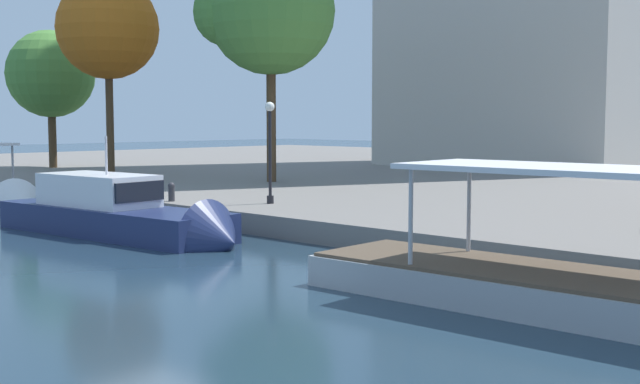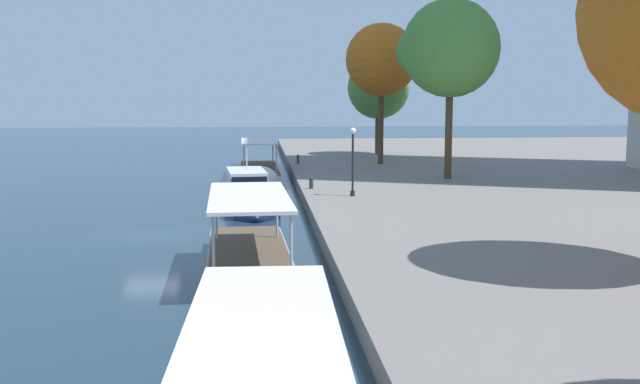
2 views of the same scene
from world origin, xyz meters
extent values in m
plane|color=#1E3342|center=(0.00, 0.00, 0.00)|extent=(220.00, 220.00, 0.00)
cube|color=white|center=(-23.15, 5.18, 0.13)|extent=(11.59, 3.19, 1.24)
cone|color=white|center=(-16.88, 5.30, 0.13)|extent=(1.45, 2.70, 2.67)
cube|color=brown|center=(-23.15, 5.18, 0.79)|extent=(11.36, 3.04, 0.08)
cylinder|color=#B2B2B7|center=(-20.00, 6.43, 1.81)|extent=(0.10, 0.10, 1.97)
cylinder|color=#B2B2B7|center=(-19.96, 4.05, 1.81)|extent=(0.10, 0.10, 1.97)
cylinder|color=#B2B2B7|center=(-26.35, 6.30, 1.81)|extent=(0.10, 0.10, 1.97)
cylinder|color=#B2B2B7|center=(-26.30, 3.93, 1.81)|extent=(0.10, 0.10, 1.97)
cube|color=silver|center=(-23.15, 5.18, 2.85)|extent=(7.20, 2.87, 0.12)
cube|color=navy|center=(-8.49, 4.42, 0.26)|extent=(9.99, 3.54, 1.43)
cone|color=navy|center=(-3.22, 4.91, 0.26)|extent=(1.43, 2.63, 2.53)
cube|color=white|center=(-9.22, 4.35, 1.52)|extent=(4.58, 2.52, 1.10)
cube|color=black|center=(-7.52, 4.51, 1.58)|extent=(1.35, 2.09, 0.66)
cylinder|color=silver|center=(-8.74, 4.40, 2.74)|extent=(0.08, 0.08, 1.33)
cube|color=#9EA3A8|center=(8.53, 4.70, 0.15)|extent=(12.39, 3.49, 1.12)
cone|color=#9EA3A8|center=(15.17, 4.95, 0.15)|extent=(1.50, 2.77, 2.72)
cube|color=brown|center=(8.53, 4.70, 0.76)|extent=(12.14, 3.33, 0.08)
cylinder|color=#B2B2B7|center=(11.86, 6.03, 1.84)|extent=(0.10, 0.10, 2.09)
cylinder|color=#B2B2B7|center=(11.95, 3.62, 1.84)|extent=(0.10, 0.10, 2.09)
cylinder|color=#B2B2B7|center=(5.11, 5.77, 1.84)|extent=(0.10, 0.10, 2.09)
cylinder|color=#B2B2B7|center=(5.20, 3.36, 1.84)|extent=(0.10, 0.10, 2.09)
cube|color=silver|center=(8.53, 4.70, 2.95)|extent=(7.72, 3.07, 0.12)
cylinder|color=#B2B2B7|center=(19.56, 6.20, 1.80)|extent=(0.10, 0.10, 1.99)
cylinder|color=#B2B2B7|center=(19.51, 4.03, 1.80)|extent=(0.10, 0.10, 1.99)
cube|color=silver|center=(23.29, 5.03, 2.85)|extent=(8.51, 2.69, 0.12)
cylinder|color=#2D2D33|center=(-26.76, 8.40, 1.03)|extent=(0.22, 0.22, 0.56)
sphere|color=#2D2D33|center=(-26.76, 8.40, 1.38)|extent=(0.24, 0.24, 0.24)
cylinder|color=#2D2D33|center=(-10.39, 8.30, 1.02)|extent=(0.25, 0.25, 0.54)
sphere|color=#2D2D33|center=(-10.39, 8.30, 1.37)|extent=(0.28, 0.28, 0.28)
cylinder|color=black|center=(-6.93, 10.41, 2.52)|extent=(0.12, 0.12, 3.54)
sphere|color=white|center=(-6.93, 10.41, 4.46)|extent=(0.37, 0.37, 0.37)
cylinder|color=black|center=(-6.93, 10.41, 0.90)|extent=(0.26, 0.26, 0.30)
cylinder|color=#4C3823|center=(-15.09, 18.05, 3.92)|extent=(0.49, 0.49, 6.33)
sphere|color=#4C8438|center=(-15.09, 18.05, 9.57)|extent=(6.62, 6.62, 6.62)
sphere|color=#4C8438|center=(-15.52, 16.89, 9.04)|extent=(3.91, 3.91, 3.91)
sphere|color=#4C8438|center=(-16.59, 16.40, 9.43)|extent=(3.46, 3.46, 3.46)
cylinder|color=#4C3823|center=(-25.83, 15.18, 3.90)|extent=(0.44, 0.44, 6.29)
sphere|color=#BC6019|center=(-25.83, 15.18, 9.25)|extent=(5.89, 5.89, 5.89)
sphere|color=#BC6019|center=(-25.32, 13.85, 8.86)|extent=(2.91, 2.91, 2.91)
sphere|color=#BC6019|center=(-27.15, 16.08, 9.32)|extent=(3.63, 3.63, 3.63)
cylinder|color=#4C3823|center=(-35.06, 16.46, 2.80)|extent=(0.53, 0.53, 4.10)
sphere|color=#4C8438|center=(-35.06, 16.46, 7.04)|extent=(5.83, 5.83, 5.83)
sphere|color=#4C8438|center=(-35.52, 17.80, 6.94)|extent=(3.05, 3.05, 3.05)
sphere|color=#4C8438|center=(-34.66, 16.42, 8.14)|extent=(2.69, 2.69, 2.69)
camera|label=1|loc=(15.95, -10.74, 3.95)|focal=45.68mm
camera|label=2|loc=(34.69, 4.99, 6.61)|focal=41.74mm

